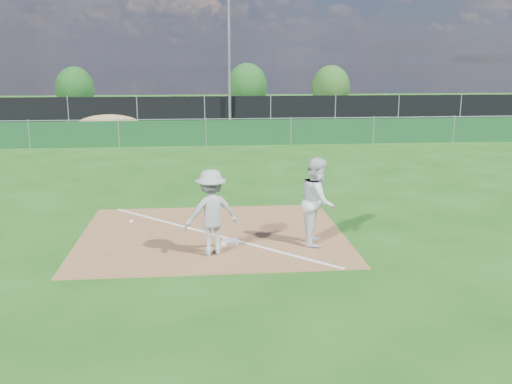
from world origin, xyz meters
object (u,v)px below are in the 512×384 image
play_at_first (211,212)px  tree_mid (247,86)px  light_pole (229,58)px  tree_left (75,89)px  tree_right (331,87)px  car_left (110,108)px  first_base (230,242)px  runner (317,201)px  car_mid (176,109)px  car_right (293,109)px

play_at_first → tree_mid: 33.63m
light_pole → tree_mid: (1.88, 10.40, -2.10)m
play_at_first → tree_left: bearing=106.0°
play_at_first → tree_right: (9.95, 33.18, 0.91)m
light_pole → tree_mid: light_pole is taller
car_left → tree_mid: tree_mid is taller
first_base → runner: runner is taller
car_mid → tree_right: bearing=-40.9°
tree_left → tree_right: tree_right is taller
runner → tree_left: size_ratio=0.56×
light_pole → car_right: size_ratio=1.98×
tree_mid → tree_left: bearing=178.0°
light_pole → car_right: 7.46m
tree_left → runner: bearing=-70.2°
runner → car_mid: runner is taller
first_base → tree_mid: 32.99m
first_base → play_at_first: size_ratio=0.15×
play_at_first → tree_mid: bearing=84.2°
play_at_first → car_mid: bearing=93.9°
car_mid → tree_mid: bearing=-17.8°
car_left → tree_right: bearing=-60.6°
first_base → car_mid: 26.56m
tree_left → tree_mid: bearing=-2.0°
tree_mid → car_right: bearing=-64.3°
play_at_first → light_pole: bearing=86.2°
first_base → car_right: bearing=78.1°
runner → car_right: size_ratio=0.47×
light_pole → runner: (0.77, -22.51, -3.04)m
play_at_first → car_right: size_ratio=0.56×
car_right → tree_mid: (-2.70, 5.60, 1.31)m
light_pole → tree_mid: 10.77m
car_right → tree_right: bearing=-40.1°
runner → tree_right: bearing=-3.9°
play_at_first → car_mid: size_ratio=0.52×
runner → tree_left: bearing=29.1°
tree_left → tree_mid: 13.16m
car_mid → first_base: bearing=-153.3°
car_left → tree_left: 6.17m
runner → tree_right: (7.65, 32.64, 0.86)m
car_left → car_mid: 4.87m
first_base → car_mid: (-2.23, 26.46, 0.67)m
first_base → play_at_first: play_at_first is taller
car_mid → tree_mid: 8.32m
car_right → car_left: bearing=81.1°
car_left → light_pole: bearing=-111.7°
tree_left → tree_right: bearing=-2.1°
play_at_first → tree_left: size_ratio=0.66×
first_base → tree_right: size_ratio=0.10×
light_pole → car_left: size_ratio=1.95×
car_left → car_right: 12.55m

